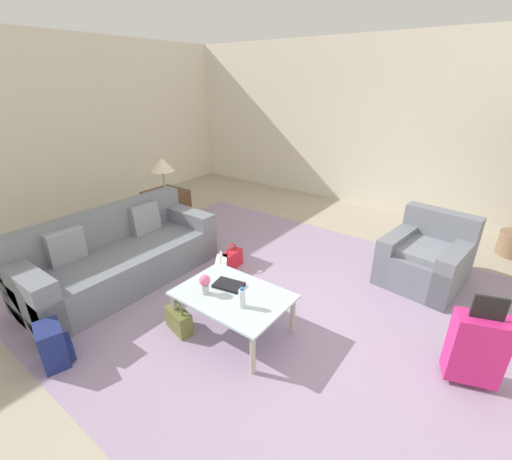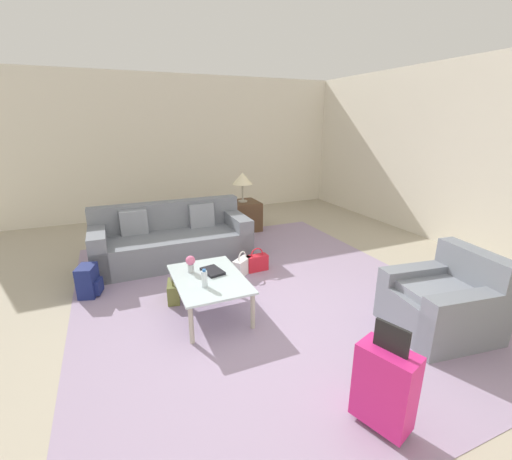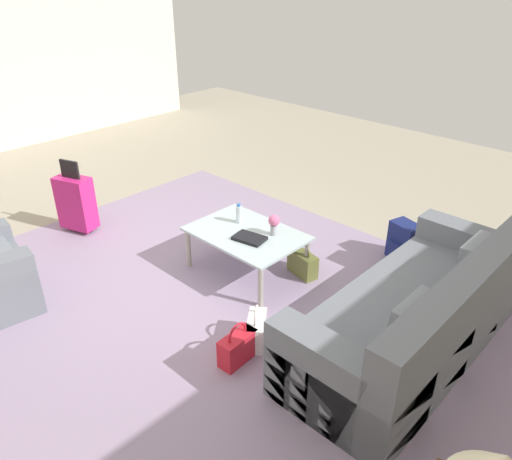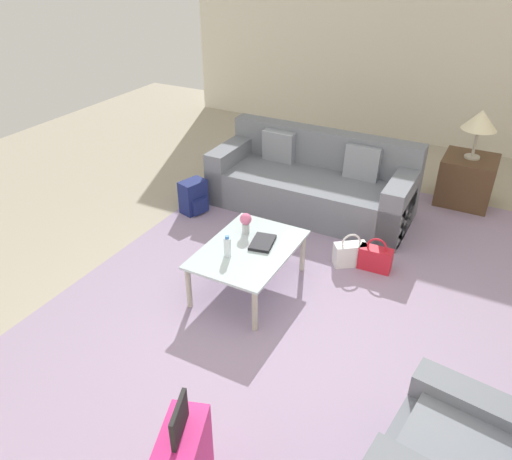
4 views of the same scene
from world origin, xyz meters
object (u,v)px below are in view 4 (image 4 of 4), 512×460
handbag_white (350,254)px  handbag_red (375,258)px  water_bottle (227,247)px  table_lamp (481,121)px  coffee_table (249,253)px  handbag_olive (241,244)px  flower_vase (246,221)px  side_table (467,180)px  backpack_navy (194,197)px  coffee_table_book (263,242)px  couch (314,183)px

handbag_white → handbag_red: same height
water_bottle → table_lamp: table_lamp is taller
coffee_table → handbag_olive: bearing=-142.9°
handbag_olive → flower_vase: bearing=39.7°
side_table → backpack_navy: side_table is taller
coffee_table → backpack_navy: coffee_table is taller
water_bottle → coffee_table_book: bearing=150.6°
coffee_table → coffee_table_book: bearing=146.3°
side_table → table_lamp: size_ratio=1.06×
coffee_table_book → side_table: 3.04m
side_table → handbag_red: size_ratio=1.72×
couch → flower_vase: 1.60m
coffee_table → handbag_olive: (-0.44, -0.33, -0.26)m
water_bottle → table_lamp: (-3.00, 1.60, 0.50)m
couch → table_lamp: 2.02m
coffee_table → backpack_navy: (-1.00, -1.29, -0.20)m
water_bottle → backpack_navy: bearing=-135.2°
side_table → backpack_navy: size_ratio=1.54×
coffee_table_book → handbag_olive: size_ratio=0.81×
table_lamp → handbag_white: bearing=-21.6°
flower_vase → coffee_table_book: bearing=66.5°
handbag_olive → handbag_red: same height
backpack_navy → couch: bearing=123.9°
water_bottle → handbag_white: 1.35m
handbag_white → flower_vase: bearing=-55.8°
water_bottle → side_table: 3.41m
coffee_table → side_table: (-2.80, 1.50, -0.10)m
couch → coffee_table: 1.80m
flower_vase → table_lamp: (-2.58, 1.65, 0.47)m
handbag_white → water_bottle: bearing=-38.9°
couch → backpack_navy: size_ratio=5.88×
table_lamp → handbag_white: table_lamp is taller
handbag_white → coffee_table_book: bearing=-42.7°
coffee_table → coffee_table_book: coffee_table_book is taller
coffee_table_book → water_bottle: bearing=-40.8°
flower_vase → handbag_white: size_ratio=0.57×
couch → handbag_white: (0.99, 0.81, -0.18)m
side_table → handbag_olive: side_table is taller
handbag_white → backpack_navy: 2.01m
water_bottle → flower_vase: 0.42m
coffee_table_book → table_lamp: table_lamp is taller
table_lamp → handbag_red: (1.96, -0.54, -0.91)m
handbag_red → coffee_table: bearing=-48.7°
water_bottle → flower_vase: flower_vase is taller
flower_vase → water_bottle: bearing=6.8°
couch → flower_vase: bearing=-1.8°
couch → coffee_table_book: bearing=6.1°
couch → handbag_red: 1.44m
flower_vase → handbag_white: (-0.58, 0.86, -0.43)m
handbag_olive → backpack_navy: size_ratio=0.89×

